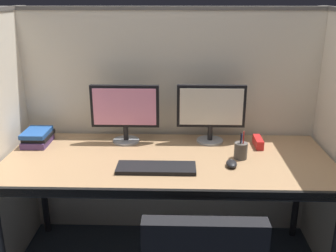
{
  "coord_description": "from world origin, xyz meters",
  "views": [
    {
      "loc": [
        0.06,
        -1.75,
        1.64
      ],
      "look_at": [
        0.0,
        0.35,
        0.92
      ],
      "focal_mm": 41.11,
      "sensor_mm": 36.0,
      "label": 1
    }
  ],
  "objects_px": {
    "desk": "(168,167)",
    "pen_cup": "(241,150)",
    "book_stack": "(38,137)",
    "monitor_left": "(125,110)",
    "keyboard_main": "(156,168)",
    "monitor_right": "(211,110)",
    "computer_mouse": "(232,164)",
    "red_stapler": "(258,142)"
  },
  "relations": [
    {
      "from": "red_stapler",
      "to": "book_stack",
      "type": "bearing_deg",
      "value": 179.91
    },
    {
      "from": "monitor_left",
      "to": "book_stack",
      "type": "height_order",
      "value": "monitor_left"
    },
    {
      "from": "pen_cup",
      "to": "red_stapler",
      "type": "xyz_separation_m",
      "value": [
        0.14,
        0.19,
        -0.02
      ]
    },
    {
      "from": "monitor_left",
      "to": "computer_mouse",
      "type": "distance_m",
      "value": 0.75
    },
    {
      "from": "keyboard_main",
      "to": "book_stack",
      "type": "distance_m",
      "value": 0.86
    },
    {
      "from": "desk",
      "to": "computer_mouse",
      "type": "bearing_deg",
      "value": -14.89
    },
    {
      "from": "computer_mouse",
      "to": "pen_cup",
      "type": "xyz_separation_m",
      "value": [
        0.07,
        0.12,
        0.03
      ]
    },
    {
      "from": "monitor_right",
      "to": "book_stack",
      "type": "distance_m",
      "value": 1.11
    },
    {
      "from": "desk",
      "to": "monitor_left",
      "type": "xyz_separation_m",
      "value": [
        -0.28,
        0.26,
        0.27
      ]
    },
    {
      "from": "keyboard_main",
      "to": "book_stack",
      "type": "xyz_separation_m",
      "value": [
        -0.77,
        0.36,
        0.03
      ]
    },
    {
      "from": "monitor_left",
      "to": "computer_mouse",
      "type": "xyz_separation_m",
      "value": [
        0.63,
        -0.36,
        -0.2
      ]
    },
    {
      "from": "monitor_left",
      "to": "monitor_right",
      "type": "xyz_separation_m",
      "value": [
        0.54,
        0.02,
        0.0
      ]
    },
    {
      "from": "monitor_left",
      "to": "red_stapler",
      "type": "bearing_deg",
      "value": -3.64
    },
    {
      "from": "pen_cup",
      "to": "book_stack",
      "type": "height_order",
      "value": "pen_cup"
    },
    {
      "from": "monitor_left",
      "to": "keyboard_main",
      "type": "relative_size",
      "value": 1.0
    },
    {
      "from": "desk",
      "to": "keyboard_main",
      "type": "height_order",
      "value": "keyboard_main"
    },
    {
      "from": "red_stapler",
      "to": "computer_mouse",
      "type": "bearing_deg",
      "value": -123.72
    },
    {
      "from": "monitor_left",
      "to": "book_stack",
      "type": "bearing_deg",
      "value": -174.76
    },
    {
      "from": "desk",
      "to": "book_stack",
      "type": "xyz_separation_m",
      "value": [
        -0.83,
        0.21,
        0.09
      ]
    },
    {
      "from": "desk",
      "to": "keyboard_main",
      "type": "xyz_separation_m",
      "value": [
        -0.06,
        -0.15,
        0.06
      ]
    },
    {
      "from": "monitor_left",
      "to": "computer_mouse",
      "type": "relative_size",
      "value": 4.48
    },
    {
      "from": "monitor_left",
      "to": "keyboard_main",
      "type": "distance_m",
      "value": 0.51
    },
    {
      "from": "keyboard_main",
      "to": "computer_mouse",
      "type": "distance_m",
      "value": 0.42
    },
    {
      "from": "desk",
      "to": "pen_cup",
      "type": "bearing_deg",
      "value": 2.81
    },
    {
      "from": "red_stapler",
      "to": "desk",
      "type": "bearing_deg",
      "value": -159.36
    },
    {
      "from": "desk",
      "to": "computer_mouse",
      "type": "height_order",
      "value": "computer_mouse"
    },
    {
      "from": "desk",
      "to": "monitor_right",
      "type": "distance_m",
      "value": 0.47
    },
    {
      "from": "monitor_left",
      "to": "pen_cup",
      "type": "bearing_deg",
      "value": -19.21
    },
    {
      "from": "desk",
      "to": "pen_cup",
      "type": "relative_size",
      "value": 11.23
    },
    {
      "from": "desk",
      "to": "pen_cup",
      "type": "xyz_separation_m",
      "value": [
        0.42,
        0.02,
        0.1
      ]
    },
    {
      "from": "desk",
      "to": "computer_mouse",
      "type": "relative_size",
      "value": 19.79
    },
    {
      "from": "desk",
      "to": "keyboard_main",
      "type": "distance_m",
      "value": 0.17
    },
    {
      "from": "computer_mouse",
      "to": "book_stack",
      "type": "xyz_separation_m",
      "value": [
        -1.19,
        0.31,
        0.03
      ]
    },
    {
      "from": "pen_cup",
      "to": "book_stack",
      "type": "xyz_separation_m",
      "value": [
        -1.25,
        0.19,
        -0.0
      ]
    },
    {
      "from": "computer_mouse",
      "to": "red_stapler",
      "type": "bearing_deg",
      "value": 56.28
    },
    {
      "from": "monitor_right",
      "to": "book_stack",
      "type": "xyz_separation_m",
      "value": [
        -1.1,
        -0.07,
        -0.17
      ]
    },
    {
      "from": "monitor_left",
      "to": "keyboard_main",
      "type": "bearing_deg",
      "value": -62.09
    },
    {
      "from": "monitor_left",
      "to": "computer_mouse",
      "type": "bearing_deg",
      "value": -29.57
    },
    {
      "from": "desk",
      "to": "pen_cup",
      "type": "height_order",
      "value": "pen_cup"
    },
    {
      "from": "monitor_right",
      "to": "red_stapler",
      "type": "relative_size",
      "value": 2.87
    },
    {
      "from": "computer_mouse",
      "to": "keyboard_main",
      "type": "bearing_deg",
      "value": -172.62
    },
    {
      "from": "monitor_right",
      "to": "keyboard_main",
      "type": "relative_size",
      "value": 1.0
    }
  ]
}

